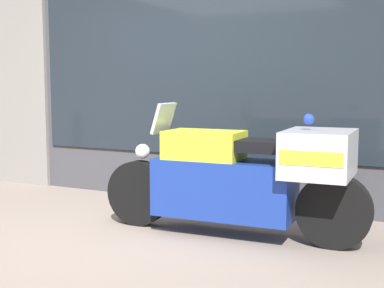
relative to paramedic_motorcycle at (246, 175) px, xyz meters
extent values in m
plane|color=gray|center=(-1.20, -0.70, -0.56)|extent=(60.00, 60.00, 0.00)
cube|color=#424247|center=(-1.20, 1.30, 1.46)|extent=(5.75, 0.40, 4.04)
cube|color=gray|center=(-3.64, 1.32, 1.46)|extent=(0.87, 0.55, 4.04)
cube|color=#1E262D|center=(-0.80, 1.08, 1.51)|extent=(4.65, 0.02, 3.04)
cube|color=slate|center=(-0.84, 1.31, -0.29)|extent=(4.43, 0.30, 0.55)
cube|color=silver|center=(-0.84, 1.45, 0.64)|extent=(4.43, 0.02, 1.35)
cube|color=beige|center=(-0.84, 1.31, 1.31)|extent=(4.43, 0.30, 0.02)
cube|color=navy|center=(-2.49, 1.31, 1.35)|extent=(0.18, 0.04, 0.06)
cube|color=maroon|center=(-1.67, 1.31, 1.35)|extent=(0.18, 0.04, 0.06)
cube|color=#195623|center=(-0.84, 1.31, 1.35)|extent=(0.18, 0.04, 0.06)
cube|color=#C68E19|center=(-0.01, 1.31, 1.35)|extent=(0.18, 0.04, 0.06)
cube|color=#B7B2A8|center=(0.82, 1.31, 1.35)|extent=(0.18, 0.04, 0.06)
cube|color=red|center=(-2.38, 1.24, 0.12)|extent=(0.19, 0.01, 0.27)
cube|color=white|center=(-1.35, 1.24, 0.12)|extent=(0.19, 0.02, 0.27)
cube|color=yellow|center=(-0.32, 1.24, 0.12)|extent=(0.19, 0.03, 0.27)
cube|color=#2866B7|center=(0.71, 1.24, 0.12)|extent=(0.19, 0.03, 0.27)
cylinder|color=black|center=(-1.07, -0.06, -0.25)|extent=(0.63, 0.17, 0.62)
cylinder|color=black|center=(0.76, 0.04, -0.25)|extent=(0.63, 0.17, 0.62)
cube|color=navy|center=(-0.20, -0.01, -0.14)|extent=(1.27, 0.54, 0.51)
cube|color=yellow|center=(-0.39, -0.02, 0.23)|extent=(0.70, 0.47, 0.28)
cube|color=black|center=(0.08, 0.00, 0.26)|extent=(0.74, 0.40, 0.10)
cube|color=#B7B7BC|center=(0.63, 0.03, 0.22)|extent=(0.58, 0.71, 0.38)
cube|color=yellow|center=(0.63, 0.03, 0.22)|extent=(0.53, 0.72, 0.11)
cube|color=#B2BCC6|center=(-0.80, -0.04, 0.48)|extent=(0.13, 0.34, 0.28)
sphere|color=white|center=(-1.03, -0.05, 0.16)|extent=(0.14, 0.14, 0.14)
sphere|color=blue|center=(0.54, 0.03, 0.50)|extent=(0.09, 0.09, 0.09)
camera|label=1|loc=(1.65, -4.33, 0.80)|focal=50.00mm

